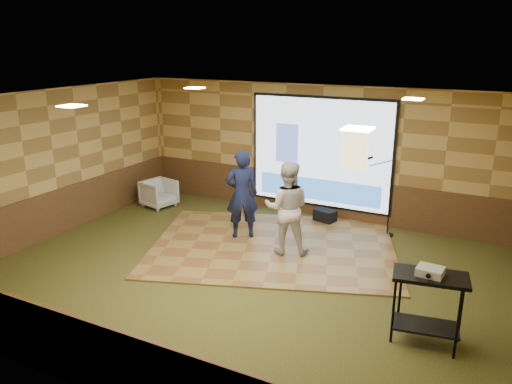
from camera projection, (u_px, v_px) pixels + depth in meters
The scene contains 18 objects.
ground at pixel (248, 275), 8.67m from camera, with size 9.00×9.00×0.00m, color #293618.
room_shell at pixel (248, 158), 8.06m from camera, with size 9.04×7.04×3.02m.
wainscot_back at pixel (319, 196), 11.50m from camera, with size 9.00×0.04×0.95m, color #4B2F19.
wainscot_front at pixel (102, 362), 5.58m from camera, with size 9.00×0.04×0.95m, color #4B2F19.
wainscot_left at pixel (61, 211), 10.49m from camera, with size 0.04×7.00×0.95m, color #4B2F19.
projector_screen at pixel (320, 154), 11.17m from camera, with size 3.32×0.06×2.52m.
downlight_nw at pixel (195, 88), 10.30m from camera, with size 0.32×0.32×0.02m, color #FBE8BC.
downlight_ne at pixel (413, 99), 8.38m from camera, with size 0.32×0.32×0.02m, color #FBE8BC.
downlight_sw at pixel (72, 106), 7.49m from camera, with size 0.32×0.32×0.02m, color #FBE8BC.
downlight_se at pixel (358, 129), 5.57m from camera, with size 0.32×0.32×0.02m, color #FBE8BC.
dance_floor at pixel (273, 246), 9.87m from camera, with size 4.70×3.58×0.03m, color olive.
player_left at pixel (242, 194), 10.05m from camera, with size 0.66×0.43×1.81m, color #13193C.
player_right at pixel (287, 208), 9.29m from camera, with size 0.86×0.67×1.77m, color beige.
av_table at pixel (429, 295), 6.55m from camera, with size 0.95×0.50×1.00m.
projector at pixel (430, 271), 6.44m from camera, with size 0.33×0.27×0.11m, color silver.
mic_stand at pixel (386, 212), 10.34m from camera, with size 0.65×0.27×1.65m.
banquet_chair at pixel (159, 193), 12.17m from camera, with size 0.70×0.73×0.66m, color gray.
duffel_bag at pixel (325, 216), 11.16m from camera, with size 0.46×0.31×0.29m, color black.
Camera 1 is at (3.71, -6.94, 3.92)m, focal length 35.00 mm.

